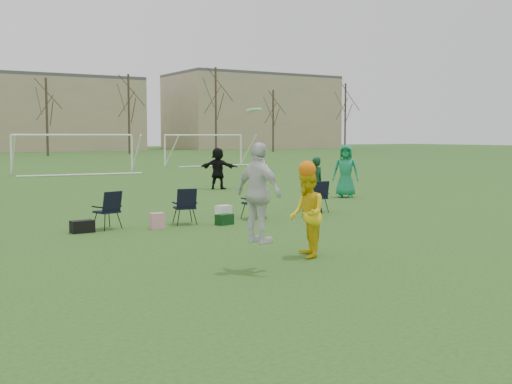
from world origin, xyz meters
TOP-DOWN VIEW (x-y plane):
  - ground at (0.00, 0.00)m, footprint 260.00×260.00m
  - fielder_green_far at (8.71, 11.47)m, footprint 1.16×1.14m
  - fielder_black at (6.31, 17.38)m, footprint 1.57×1.60m
  - center_contest at (-0.35, 2.07)m, footprint 2.21×1.63m
  - sideline_setup at (1.96, 8.00)m, footprint 8.07×1.97m
  - goal_mid at (4.00, 32.00)m, footprint 7.40×0.63m
  - goal_right at (16.00, 38.00)m, footprint 7.35×1.14m

SIDE VIEW (x-z plane):
  - ground at x=0.00m, z-range 0.00..0.00m
  - sideline_setup at x=1.96m, z-range -0.33..1.37m
  - fielder_black at x=6.31m, z-range 0.00..1.84m
  - fielder_green_far at x=8.71m, z-range 0.00..2.01m
  - center_contest at x=-0.35m, z-range -0.31..2.52m
  - goal_mid at x=4.00m, z-range 0.69..3.15m
  - goal_right at x=16.00m, z-range 0.69..3.15m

